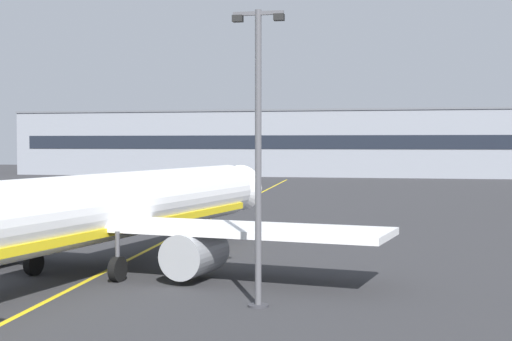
{
  "coord_description": "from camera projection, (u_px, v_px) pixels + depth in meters",
  "views": [
    {
      "loc": [
        17.68,
        -23.17,
        7.09
      ],
      "look_at": [
        8.54,
        20.16,
        5.46
      ],
      "focal_mm": 52.92,
      "sensor_mm": 36.0,
      "label": 1
    }
  ],
  "objects": [
    {
      "name": "apron_lamp_post",
      "position": [
        258.0,
        152.0,
        32.32
      ],
      "size": [
        2.24,
        0.9,
        12.76
      ],
      "color": "#515156",
      "rests_on": "ground"
    },
    {
      "name": "airliner_foreground",
      "position": [
        94.0,
        211.0,
        40.97
      ],
      "size": [
        32.35,
        41.36,
        11.65
      ],
      "color": "white",
      "rests_on": "ground"
    },
    {
      "name": "terminal_building",
      "position": [
        370.0,
        143.0,
        157.81
      ],
      "size": [
        155.63,
        12.4,
        14.09
      ],
      "color": "gray",
      "rests_on": "ground"
    },
    {
      "name": "taxiway_centreline",
      "position": [
        171.0,
        238.0,
        55.9
      ],
      "size": [
        13.11,
        179.57,
        0.01
      ],
      "primitive_type": "cube",
      "rotation": [
        0.0,
        0.0,
        0.07
      ],
      "color": "yellow",
      "rests_on": "ground"
    }
  ]
}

